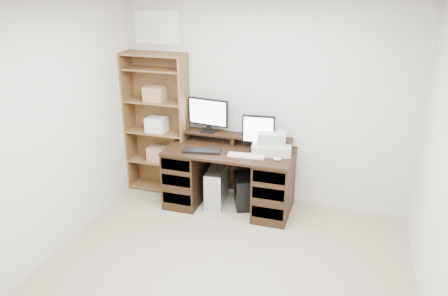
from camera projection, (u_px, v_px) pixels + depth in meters
The scene contains 14 objects.
room at pixel (208, 168), 3.40m from camera, with size 3.54×4.04×2.54m.
desk at pixel (229, 177), 5.26m from camera, with size 1.50×0.70×0.75m.
riser_shelf at pixel (235, 136), 5.28m from camera, with size 1.40×0.22×0.12m.
monitor_wide at pixel (208, 113), 5.29m from camera, with size 0.52×0.15×0.41m.
monitor_small at pixel (258, 131), 5.05m from camera, with size 0.38×0.16×0.42m.
speaker at pixel (183, 120), 5.43m from camera, with size 0.09×0.09×0.22m, color black.
keyboard_black at pixel (202, 151), 5.06m from camera, with size 0.44×0.15×0.02m, color black.
keyboard_white at pixel (246, 156), 4.93m from camera, with size 0.42×0.13×0.02m, color silver.
mouse at pixel (277, 159), 4.82m from camera, with size 0.09×0.06×0.04m, color white.
printer at pixel (271, 148), 5.03m from camera, with size 0.44×0.33×0.11m, color beige.
basket at pixel (272, 138), 4.98m from camera, with size 0.31×0.22×0.13m, color #A1A7AB.
tower_silver at pixel (216, 186), 5.39m from camera, with size 0.21×0.46×0.46m, color silver.
tower_black at pixel (242, 191), 5.35m from camera, with size 0.30×0.43×0.39m.
bookshelf at pixel (158, 123), 5.55m from camera, with size 0.80×0.30×1.80m.
Camera 1 is at (1.07, -2.92, 2.64)m, focal length 35.00 mm.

